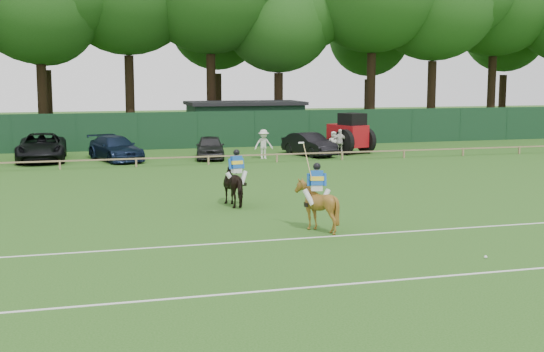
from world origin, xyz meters
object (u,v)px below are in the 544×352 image
object	(u,v)px
horse_chestnut	(317,205)
spectator_left	(264,144)
spectator_mid	(340,142)
polo_ball	(486,257)
hatch_grey	(210,147)
utility_shed	(245,122)
tractor	(349,134)
horse_dark	(237,185)
spectator_right	(334,143)
sedan_navy	(116,148)
estate_black	(309,144)
suv_black	(42,147)

from	to	relation	value
horse_chestnut	spectator_left	bearing A→B (deg)	-86.55
spectator_mid	polo_ball	size ratio (longest dim) A/B	18.31
hatch_grey	polo_ball	world-z (taller)	hatch_grey
hatch_grey	utility_shed	world-z (taller)	utility_shed
spectator_left	tractor	bearing A→B (deg)	13.40
horse_dark	utility_shed	bearing A→B (deg)	-114.22
spectator_left	tractor	xyz separation A→B (m)	(6.07, 1.51, 0.34)
spectator_mid	spectator_right	distance (m)	0.40
tractor	sedan_navy	bearing A→B (deg)	161.05
hatch_grey	estate_black	world-z (taller)	estate_black
estate_black	polo_ball	bearing A→B (deg)	-114.21
hatch_grey	utility_shed	bearing A→B (deg)	74.99
horse_chestnut	spectator_left	world-z (taller)	spectator_left
horse_dark	utility_shed	distance (m)	25.74
tractor	horse_dark	bearing A→B (deg)	-143.53
horse_chestnut	spectator_mid	distance (m)	22.09
horse_chestnut	suv_black	xyz separation A→B (m)	(-9.18, 22.27, -0.03)
suv_black	utility_shed	distance (m)	16.06
polo_ball	tractor	world-z (taller)	tractor
spectator_left	spectator_right	distance (m)	4.78
horse_chestnut	utility_shed	distance (m)	30.43
spectator_left	utility_shed	bearing A→B (deg)	82.18
horse_dark	spectator_right	bearing A→B (deg)	-132.14
suv_black	estate_black	bearing A→B (deg)	-4.13
sedan_navy	polo_ball	xyz separation A→B (m)	(8.33, -25.99, -0.67)
sedan_navy	estate_black	world-z (taller)	sedan_navy
horse_chestnut	spectator_left	xyz separation A→B (m)	(3.56, 19.87, 0.05)
hatch_grey	spectator_right	bearing A→B (deg)	8.83
spectator_right	horse_dark	bearing A→B (deg)	-110.50
hatch_grey	estate_black	size ratio (longest dim) A/B	0.95
horse_chestnut	tractor	world-z (taller)	tractor
utility_shed	tractor	world-z (taller)	utility_shed
hatch_grey	horse_chestnut	bearing A→B (deg)	-81.07
hatch_grey	utility_shed	size ratio (longest dim) A/B	0.48
horse_chestnut	spectator_mid	world-z (taller)	horse_chestnut
horse_chestnut	suv_black	distance (m)	24.09
hatch_grey	polo_ball	size ratio (longest dim) A/B	45.06
spectator_right	sedan_navy	bearing A→B (deg)	-171.37
spectator_left	spectator_right	world-z (taller)	spectator_left
horse_dark	spectator_mid	world-z (taller)	spectator_mid
sedan_navy	tractor	distance (m)	14.66
tractor	estate_black	bearing A→B (deg)	172.75
spectator_right	spectator_mid	bearing A→B (deg)	-26.75
polo_ball	suv_black	bearing A→B (deg)	114.85
polo_ball	utility_shed	world-z (taller)	utility_shed
estate_black	suv_black	bearing A→B (deg)	158.10
spectator_left	horse_chestnut	bearing A→B (deg)	-100.68
spectator_mid	utility_shed	xyz separation A→B (m)	(-3.72, 9.68, 0.71)
suv_black	spectator_left	xyz separation A→B (m)	(12.74, -2.40, 0.07)
sedan_navy	estate_black	bearing A→B (deg)	-20.54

